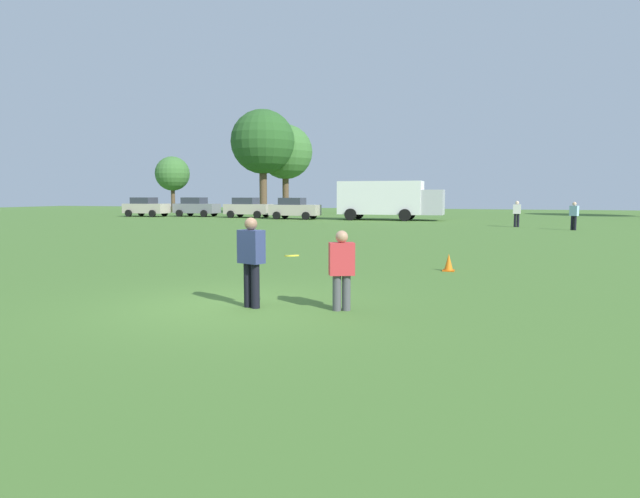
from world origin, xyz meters
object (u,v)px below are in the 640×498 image
object	(u,v)px
bystander_far_jogger	(574,214)
parked_car_mid_right	(294,208)
frisbee	(292,256)
parked_car_mid_left	(196,207)
parked_car_center	(248,207)
parked_car_near_left	(146,207)
player_thrower	(251,257)
traffic_cone	(449,263)
bystander_field_marshal	(517,212)
player_defender	(342,266)
box_truck	(388,199)

from	to	relation	value
bystander_far_jogger	parked_car_mid_right	bearing A→B (deg)	157.96
frisbee	parked_car_mid_right	bearing A→B (deg)	110.81
parked_car_mid_left	parked_car_center	xyz separation A→B (m)	(5.82, -0.80, 0.00)
parked_car_near_left	parked_car_mid_left	size ratio (longest dim) A/B	1.00
parked_car_mid_left	parked_car_mid_right	size ratio (longest dim) A/B	1.00
parked_car_center	parked_car_mid_right	size ratio (longest dim) A/B	1.00
player_thrower	traffic_cone	size ratio (longest dim) A/B	3.50
parked_car_center	frisbee	bearing A→B (deg)	-63.13
bystander_field_marshal	bystander_far_jogger	bearing A→B (deg)	-36.33
player_defender	frisbee	size ratio (longest dim) A/B	5.36
player_thrower	parked_car_center	size ratio (longest dim) A/B	0.40
parked_car_near_left	bystander_field_marshal	bearing A→B (deg)	-11.58
parked_car_mid_left	parked_car_mid_right	distance (m)	11.13
parked_car_center	bystander_far_jogger	world-z (taller)	parked_car_center
parked_car_near_left	parked_car_mid_right	world-z (taller)	same
parked_car_center	traffic_cone	bearing A→B (deg)	-55.56
box_truck	player_defender	bearing A→B (deg)	-80.25
traffic_cone	parked_car_mid_left	distance (m)	40.35
player_defender	parked_car_mid_left	xyz separation A→B (m)	(-24.87, 36.48, 0.11)
player_defender	parked_car_mid_left	distance (m)	44.15
player_thrower	player_defender	distance (m)	1.69
parked_car_mid_left	parked_car_near_left	bearing A→B (deg)	-160.35
player_thrower	bystander_far_jogger	size ratio (longest dim) A/B	1.01
box_truck	bystander_far_jogger	bearing A→B (deg)	-35.30
player_defender	traffic_cone	world-z (taller)	player_defender
box_truck	bystander_field_marshal	size ratio (longest dim) A/B	5.06
parked_car_center	bystander_field_marshal	xyz separation A→B (m)	(22.83, -7.60, 0.03)
player_defender	bystander_field_marshal	bearing A→B (deg)	82.36
parked_car_near_left	box_truck	world-z (taller)	box_truck
player_thrower	box_truck	xyz separation A→B (m)	(-4.34, 35.18, 0.81)
traffic_cone	parked_car_mid_right	world-z (taller)	parked_car_mid_right
player_thrower	bystander_far_jogger	bearing A→B (deg)	71.87
traffic_cone	box_truck	size ratio (longest dim) A/B	0.06
frisbee	parked_car_mid_right	world-z (taller)	parked_car_mid_right
traffic_cone	parked_car_center	xyz separation A→B (m)	(-20.45, 29.82, 0.69)
parked_car_mid_left	box_truck	world-z (taller)	box_truck
parked_car_center	parked_car_mid_right	distance (m)	5.29
parked_car_near_left	bystander_far_jogger	bearing A→B (deg)	-14.06
player_defender	box_truck	size ratio (longest dim) A/B	0.17
player_thrower	parked_car_near_left	size ratio (longest dim) A/B	0.40
parked_car_mid_right	parked_car_near_left	bearing A→B (deg)	177.63
parked_car_mid_left	bystander_far_jogger	xyz separation A→B (m)	(31.75, -10.68, 0.02)
traffic_cone	bystander_far_jogger	distance (m)	20.69
player_thrower	box_truck	distance (m)	35.46
bystander_far_jogger	parked_car_near_left	bearing A→B (deg)	165.94
player_thrower	box_truck	size ratio (longest dim) A/B	0.20
parked_car_center	bystander_field_marshal	distance (m)	24.06
frisbee	parked_car_near_left	bearing A→B (deg)	129.11
parked_car_near_left	parked_car_mid_right	size ratio (longest dim) A/B	1.00
box_truck	bystander_far_jogger	xyz separation A→B (m)	(12.88, -9.12, -0.81)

